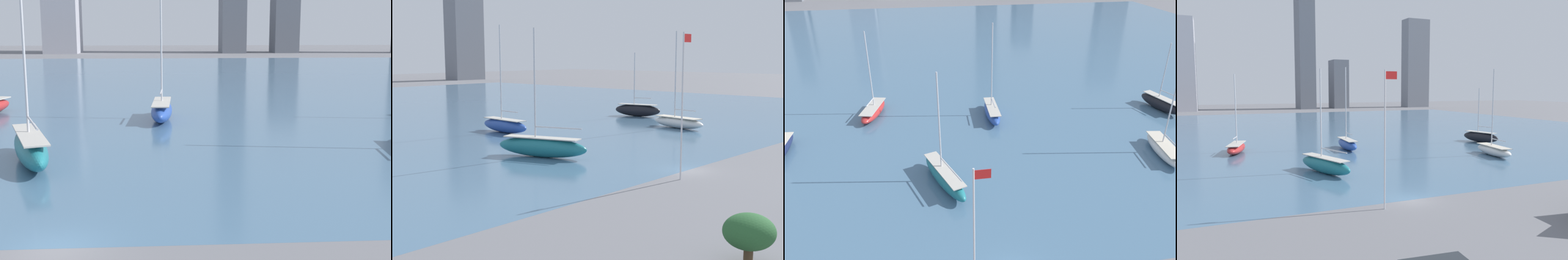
% 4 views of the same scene
% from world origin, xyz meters
% --- Properties ---
extents(ground_plane, '(500.00, 500.00, 0.00)m').
position_xyz_m(ground_plane, '(0.00, 0.00, 0.00)').
color(ground_plane, slate).
extents(harbor_water, '(180.00, 140.00, 0.00)m').
position_xyz_m(harbor_water, '(0.00, 70.00, 0.00)').
color(harbor_water, '#476B89').
rests_on(harbor_water, ground_plane).
extents(sailboat_blue, '(2.48, 9.32, 14.77)m').
position_xyz_m(sailboat_blue, '(4.67, 32.17, 1.07)').
color(sailboat_blue, '#284CA8').
rests_on(sailboat_blue, harbor_water).
extents(sailboat_teal, '(5.25, 10.37, 13.51)m').
position_xyz_m(sailboat_teal, '(-4.42, 14.97, 1.15)').
color(sailboat_teal, '#1E757F').
rests_on(sailboat_teal, harbor_water).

